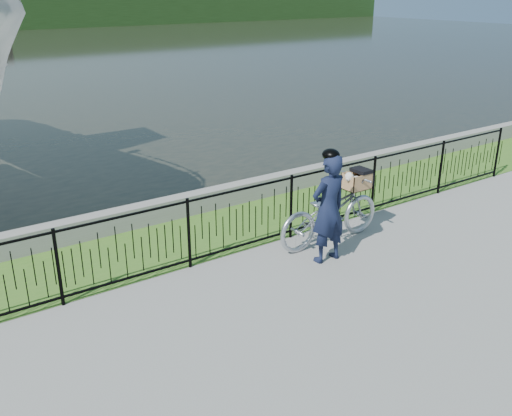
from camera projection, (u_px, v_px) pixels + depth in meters
ground at (304, 290)px, 8.28m from camera, size 120.00×120.00×0.00m
grass_strip at (212, 231)px, 10.27m from camera, size 60.00×2.00×0.01m
quay_wall at (185, 205)px, 10.96m from camera, size 60.00×0.30×0.40m
fence at (243, 219)px, 9.30m from camera, size 14.00×0.06×1.15m
bicycle_rig at (330, 211)px, 9.66m from camera, size 2.11×0.73×1.22m
cyclist at (328, 207)px, 8.88m from camera, size 0.65×0.43×1.84m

